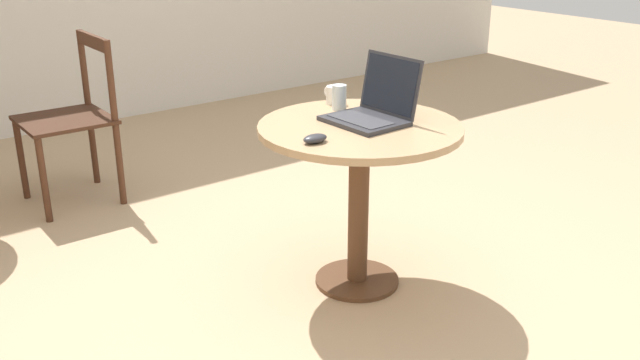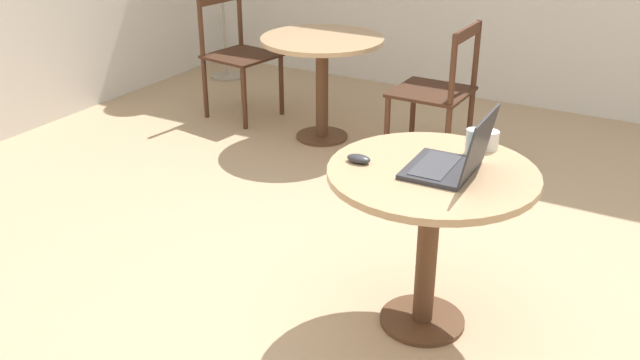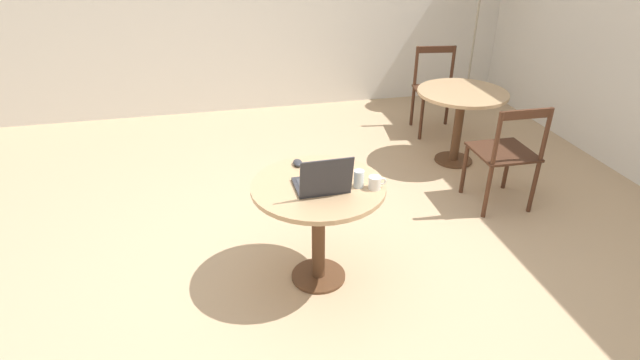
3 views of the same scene
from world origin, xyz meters
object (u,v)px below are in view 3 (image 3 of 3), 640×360
at_px(cafe_table_near, 318,204).
at_px(mug, 375,183).
at_px(laptop, 322,182).
at_px(mouse, 298,163).
at_px(drinking_glass, 359,179).
at_px(chair_mid_front, 506,154).
at_px(cafe_table_mid, 461,106).
at_px(chair_mid_back, 436,90).

relative_size(cafe_table_near, mug, 7.53).
relative_size(laptop, mouse, 3.17).
bearing_deg(mug, drinking_glass, 153.99).
height_order(cafe_table_near, mug, mug).
relative_size(cafe_table_near, mouse, 8.26).
distance_m(chair_mid_front, mouse, 1.79).
bearing_deg(drinking_glass, cafe_table_mid, 46.40).
xyz_separation_m(cafe_table_near, drinking_glass, (0.23, -0.08, 0.19)).
distance_m(chair_mid_front, mug, 1.55).
xyz_separation_m(laptop, mouse, (-0.08, 0.36, -0.04)).
height_order(chair_mid_back, mug, chair_mid_back).
height_order(cafe_table_mid, drinking_glass, drinking_glass).
xyz_separation_m(chair_mid_front, chair_mid_back, (0.13, 1.62, 0.00)).
bearing_deg(drinking_glass, chair_mid_back, 55.84).
bearing_deg(cafe_table_near, laptop, -83.55).
height_order(cafe_table_mid, laptop, laptop).
xyz_separation_m(cafe_table_near, chair_mid_back, (1.79, 2.22, -0.11)).
height_order(chair_mid_front, chair_mid_back, same).
bearing_deg(cafe_table_mid, laptop, -137.82).
distance_m(cafe_table_near, laptop, 0.21).
distance_m(cafe_table_near, cafe_table_mid, 2.21).
xyz_separation_m(cafe_table_near, mug, (0.32, -0.12, 0.18)).
xyz_separation_m(cafe_table_mid, mug, (-1.36, -1.56, 0.18)).
xyz_separation_m(cafe_table_near, cafe_table_mid, (1.68, 1.44, 0.00)).
bearing_deg(laptop, mouse, 103.14).
bearing_deg(chair_mid_front, mug, -151.72).
relative_size(mouse, drinking_glass, 0.94).
distance_m(cafe_table_near, drinking_glass, 0.31).
bearing_deg(mug, cafe_table_mid, 49.01).
bearing_deg(chair_mid_back, mug, -122.14).
bearing_deg(mug, chair_mid_back, 57.86).
bearing_deg(cafe_table_mid, chair_mid_back, 81.49).
xyz_separation_m(chair_mid_front, mug, (-1.34, -0.72, 0.29)).
bearing_deg(chair_mid_back, laptop, -127.87).
relative_size(laptop, drinking_glass, 2.97).
height_order(cafe_table_near, chair_mid_back, chair_mid_back).
bearing_deg(mug, chair_mid_front, 28.28).
xyz_separation_m(cafe_table_mid, drinking_glass, (-1.45, -1.52, 0.19)).
xyz_separation_m(cafe_table_near, mouse, (-0.08, 0.28, 0.16)).
height_order(chair_mid_front, mouse, chair_mid_front).
bearing_deg(cafe_table_near, mouse, 104.79).
distance_m(cafe_table_near, chair_mid_front, 1.77).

